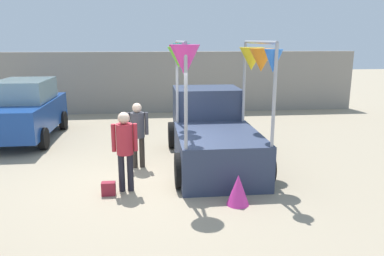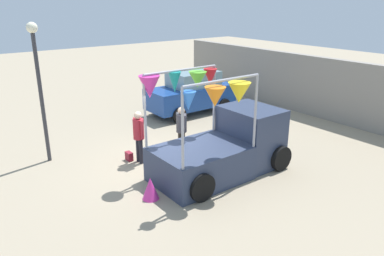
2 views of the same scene
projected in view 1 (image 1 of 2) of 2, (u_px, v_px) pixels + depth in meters
name	position (u px, v px, depth m)	size (l,w,h in m)	color
ground_plane	(153.00, 180.00, 8.46)	(60.00, 60.00, 0.00)	gray
vendor_truck	(211.00, 127.00, 9.62)	(2.46, 4.17, 3.08)	#2D3851
parked_car	(25.00, 110.00, 11.78)	(1.88, 4.00, 1.88)	navy
person_customer	(125.00, 144.00, 7.66)	(0.53, 0.34, 1.69)	black
person_vendor	(138.00, 129.00, 9.12)	(0.53, 0.34, 1.62)	#2D2823
handbag	(109.00, 189.00, 7.63)	(0.28, 0.16, 0.28)	maroon
brick_boundary_wall	(151.00, 82.00, 16.12)	(18.00, 0.36, 2.60)	gray
folded_kite_bundle_magenta	(238.00, 190.00, 7.16)	(0.44, 0.44, 0.60)	#D83399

